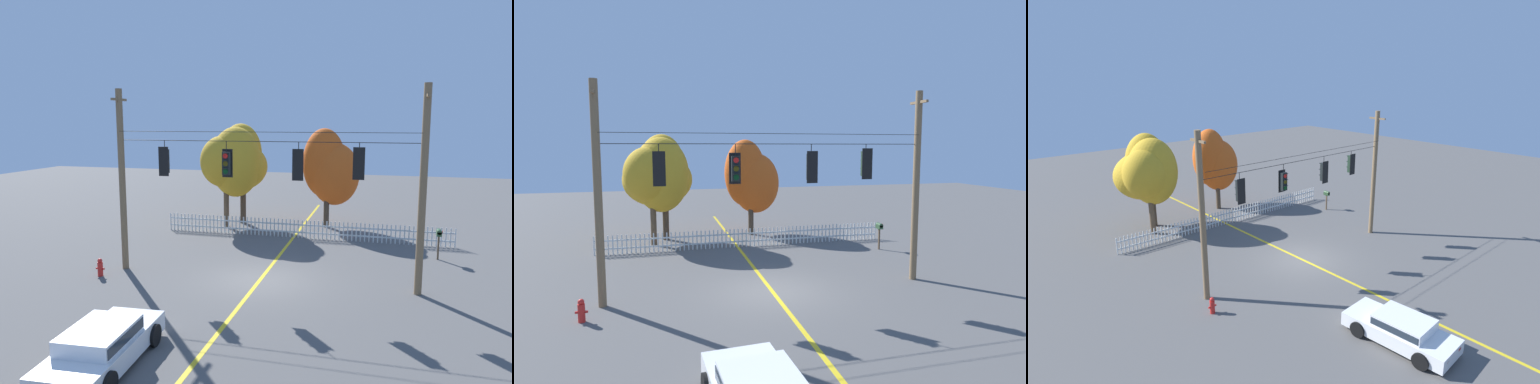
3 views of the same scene
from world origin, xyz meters
The scene contains 14 objects.
ground centered at (0.00, 0.00, 0.00)m, with size 80.00×80.00×0.00m, color #565451.
lane_centerline_stripe centered at (0.00, 0.00, 0.00)m, with size 0.16×36.00×0.01m, color gold.
signal_support_span centered at (0.00, 0.00, 3.94)m, with size 12.42×1.10×7.72m.
traffic_signal_eastbound_side centered at (-4.06, -0.01, 4.75)m, with size 0.43×0.38×1.46m.
traffic_signal_southbound_primary centered at (-1.38, 0.01, 4.72)m, with size 0.43×0.38×1.46m.
traffic_signal_northbound_secondary centered at (1.52, -0.01, 4.74)m, with size 0.43×0.38×1.47m.
traffic_signal_northbound_primary centered at (3.79, -0.01, 4.84)m, with size 0.43×0.38×1.37m.
white_picket_fence centered at (0.48, 7.41, 0.51)m, with size 15.76×0.06×1.01m.
autumn_maple_near_fence centered at (-4.23, 9.27, 3.94)m, with size 3.58×3.15×6.04m.
autumn_maple_mid centered at (-4.10, 10.21, 3.84)m, with size 3.95×3.60×6.23m.
autumn_oak_far_east centered at (1.51, 10.98, 3.49)m, with size 3.45×2.50×5.95m.
parked_car centered at (-2.23, -7.72, 0.60)m, with size 2.08×4.36×1.15m.
fire_hydrant centered at (-6.54, -1.22, 0.37)m, with size 0.38×0.22×0.75m.
roadside_mailbox centered at (7.26, 4.97, 1.17)m, with size 0.25×0.44×1.44m.
Camera 1 is at (4.68, -17.97, 6.40)m, focal length 33.46 mm.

